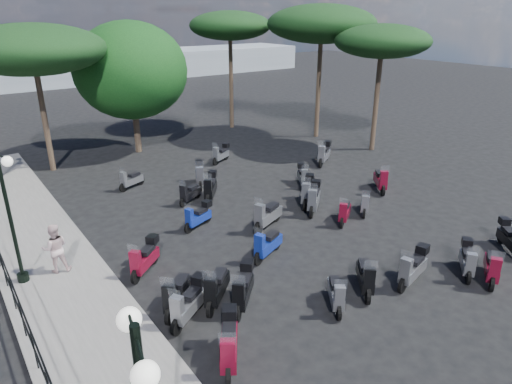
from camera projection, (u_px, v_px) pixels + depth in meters
ground at (286, 261)px, 15.14m from camera, size 120.00×120.00×0.00m
sidewalk at (58, 281)px, 13.86m from camera, size 3.00×30.00×0.15m
railing at (6, 274)px, 12.70m from camera, size 0.04×26.04×1.10m
lamp_post_1 at (8, 210)px, 12.88m from camera, size 0.66×1.14×4.12m
pedestrian_far at (55, 248)px, 13.98m from camera, size 0.89×0.76×1.59m
scooter_1 at (229, 345)px, 10.55m from camera, size 1.19×1.59×1.45m
scooter_2 at (189, 303)px, 12.07m from camera, size 1.52×1.09×1.37m
scooter_3 at (216, 288)px, 12.76m from camera, size 1.40×1.31×1.44m
scooter_4 at (145, 258)px, 14.27m from camera, size 1.39×1.21×1.34m
scooter_5 at (131, 180)px, 21.08m from camera, size 1.41×0.74×1.19m
scooter_7 at (336, 294)px, 12.60m from camera, size 1.02×1.32×1.25m
scooter_8 at (243, 289)px, 12.64m from camera, size 1.39×1.39×1.42m
scooter_9 at (198, 217)px, 17.28m from camera, size 1.45×0.74×1.20m
scooter_10 at (267, 216)px, 17.21m from camera, size 1.77×0.93×1.49m
scooter_11 at (210, 188)px, 19.84m from camera, size 1.29×1.50×1.44m
scooter_13 at (365, 277)px, 13.31m from camera, size 1.21×1.41×1.39m
scooter_14 at (267, 245)px, 15.16m from camera, size 1.61×0.86×1.36m
scooter_15 at (344, 212)px, 17.70m from camera, size 1.32×1.00×1.24m
scooter_16 at (190, 194)px, 19.53m from camera, size 1.38×0.84×1.21m
scooter_17 at (200, 175)px, 21.36m from camera, size 1.01×1.64×1.42m
scooter_19 at (413, 268)px, 13.71m from camera, size 1.72×0.70×1.39m
scooter_20 at (467, 260)px, 14.22m from camera, size 1.35×1.10×1.27m
scooter_21 at (365, 204)px, 18.52m from camera, size 1.20×1.02×1.18m
scooter_22 at (314, 199)px, 18.66m from camera, size 1.52×1.36×1.48m
scooter_23 at (221, 154)px, 24.70m from camera, size 1.43×0.89×1.24m
scooter_25 at (492, 268)px, 13.82m from camera, size 1.48×1.01×1.34m
scooter_26 at (510, 238)px, 15.57m from camera, size 1.15×1.37×1.30m
scooter_27 at (381, 181)px, 20.79m from camera, size 1.22×1.48×1.44m
scooter_28 at (324, 154)px, 24.41m from camera, size 1.63×1.17×1.47m
scooter_29 at (302, 176)px, 21.45m from camera, size 0.94×1.37×1.22m
scooter_30 at (307, 192)px, 19.33m from camera, size 1.52×1.36×1.48m
scooter_31 at (177, 295)px, 12.47m from camera, size 1.40×1.31×1.44m
broadleaf_tree at (131, 71)px, 25.04m from camera, size 6.21×6.21×7.27m
pine_0 at (230, 26)px, 29.80m from camera, size 5.37×5.37×7.72m
pine_1 at (322, 24)px, 27.39m from camera, size 6.60×6.60×8.11m
pine_2 at (32, 50)px, 21.47m from camera, size 6.86×6.86×7.21m
pine_3 at (382, 42)px, 24.88m from camera, size 5.26×5.26×7.07m
distant_hills at (19, 73)px, 48.50m from camera, size 70.00×8.00×3.00m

